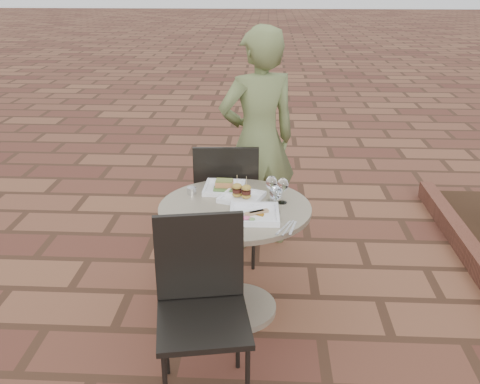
{
  "coord_description": "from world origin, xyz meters",
  "views": [
    {
      "loc": [
        0.07,
        -3.04,
        2.01
      ],
      "look_at": [
        -0.08,
        -0.17,
        0.82
      ],
      "focal_mm": 40.0,
      "sensor_mm": 36.0,
      "label": 1
    }
  ],
  "objects_px": {
    "chair_far": "(227,194)",
    "chair_near": "(201,294)",
    "plate_tuna": "(254,214)",
    "cafe_table": "(235,243)",
    "diner": "(258,141)",
    "plate_salmon": "(224,187)",
    "plate_sliders": "(242,195)"
  },
  "relations": [
    {
      "from": "plate_sliders",
      "to": "cafe_table",
      "type": "bearing_deg",
      "value": -108.05
    },
    {
      "from": "chair_near",
      "to": "chair_far",
      "type": "bearing_deg",
      "value": 78.56
    },
    {
      "from": "chair_far",
      "to": "plate_salmon",
      "type": "bearing_deg",
      "value": 89.07
    },
    {
      "from": "chair_near",
      "to": "plate_tuna",
      "type": "distance_m",
      "value": 0.6
    },
    {
      "from": "diner",
      "to": "cafe_table",
      "type": "bearing_deg",
      "value": 58.9
    },
    {
      "from": "chair_far",
      "to": "diner",
      "type": "distance_m",
      "value": 0.5
    },
    {
      "from": "cafe_table",
      "to": "chair_near",
      "type": "bearing_deg",
      "value": -100.63
    },
    {
      "from": "chair_far",
      "to": "chair_near",
      "type": "height_order",
      "value": "same"
    },
    {
      "from": "cafe_table",
      "to": "diner",
      "type": "bearing_deg",
      "value": 83.11
    },
    {
      "from": "cafe_table",
      "to": "chair_near",
      "type": "height_order",
      "value": "chair_near"
    },
    {
      "from": "cafe_table",
      "to": "chair_far",
      "type": "relative_size",
      "value": 0.97
    },
    {
      "from": "diner",
      "to": "plate_sliders",
      "type": "distance_m",
      "value": 0.85
    },
    {
      "from": "chair_near",
      "to": "plate_salmon",
      "type": "bearing_deg",
      "value": 77.13
    },
    {
      "from": "chair_far",
      "to": "plate_salmon",
      "type": "height_order",
      "value": "chair_far"
    },
    {
      "from": "plate_sliders",
      "to": "plate_tuna",
      "type": "height_order",
      "value": "plate_sliders"
    },
    {
      "from": "plate_salmon",
      "to": "chair_near",
      "type": "bearing_deg",
      "value": -92.63
    },
    {
      "from": "chair_far",
      "to": "plate_tuna",
      "type": "relative_size",
      "value": 3.28
    },
    {
      "from": "chair_far",
      "to": "diner",
      "type": "xyz_separation_m",
      "value": [
        0.21,
        0.34,
        0.29
      ]
    },
    {
      "from": "diner",
      "to": "plate_sliders",
      "type": "xyz_separation_m",
      "value": [
        -0.08,
        -0.84,
        -0.08
      ]
    },
    {
      "from": "plate_tuna",
      "to": "plate_salmon",
      "type": "bearing_deg",
      "value": 117.26
    },
    {
      "from": "chair_near",
      "to": "diner",
      "type": "relative_size",
      "value": 0.55
    },
    {
      "from": "diner",
      "to": "plate_tuna",
      "type": "bearing_deg",
      "value": 65.97
    },
    {
      "from": "chair_far",
      "to": "chair_near",
      "type": "relative_size",
      "value": 1.0
    },
    {
      "from": "cafe_table",
      "to": "plate_salmon",
      "type": "relative_size",
      "value": 3.48
    },
    {
      "from": "plate_sliders",
      "to": "plate_salmon",
      "type": "bearing_deg",
      "value": 129.85
    },
    {
      "from": "chair_far",
      "to": "plate_sliders",
      "type": "relative_size",
      "value": 3.11
    },
    {
      "from": "plate_tuna",
      "to": "cafe_table",
      "type": "bearing_deg",
      "value": 129.57
    },
    {
      "from": "cafe_table",
      "to": "plate_sliders",
      "type": "height_order",
      "value": "plate_sliders"
    },
    {
      "from": "cafe_table",
      "to": "chair_near",
      "type": "distance_m",
      "value": 0.67
    },
    {
      "from": "cafe_table",
      "to": "plate_sliders",
      "type": "distance_m",
      "value": 0.3
    },
    {
      "from": "chair_far",
      "to": "plate_tuna",
      "type": "xyz_separation_m",
      "value": [
        0.22,
        -0.75,
        0.2
      ]
    },
    {
      "from": "cafe_table",
      "to": "diner",
      "type": "xyz_separation_m",
      "value": [
        0.11,
        0.95,
        0.36
      ]
    }
  ]
}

